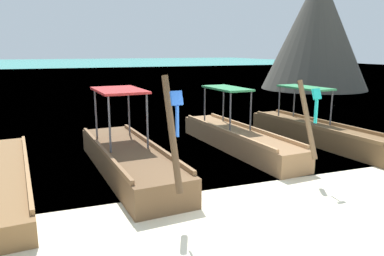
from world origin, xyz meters
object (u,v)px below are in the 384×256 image
at_px(longtail_boat_orange_ribbon, 318,132).
at_px(karst_rock, 318,33).
at_px(longtail_boat_turquoise_ribbon, 237,138).
at_px(longtail_boat_blue_ribbon, 129,158).

height_order(longtail_boat_orange_ribbon, karst_rock, karst_rock).
xyz_separation_m(longtail_boat_turquoise_ribbon, longtail_boat_orange_ribbon, (2.89, -0.22, 0.00)).
bearing_deg(longtail_boat_turquoise_ribbon, karst_rock, 45.06).
xyz_separation_m(longtail_boat_orange_ribbon, karst_rock, (11.27, 14.42, 3.93)).
xyz_separation_m(longtail_boat_blue_ribbon, longtail_boat_turquoise_ribbon, (3.60, 1.03, -0.01)).
height_order(longtail_boat_turquoise_ribbon, longtail_boat_orange_ribbon, longtail_boat_orange_ribbon).
distance_m(longtail_boat_blue_ribbon, longtail_boat_turquoise_ribbon, 3.75).
bearing_deg(longtail_boat_turquoise_ribbon, longtail_boat_blue_ribbon, -164.07).
height_order(longtail_boat_turquoise_ribbon, karst_rock, karst_rock).
distance_m(longtail_boat_orange_ribbon, karst_rock, 18.72).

